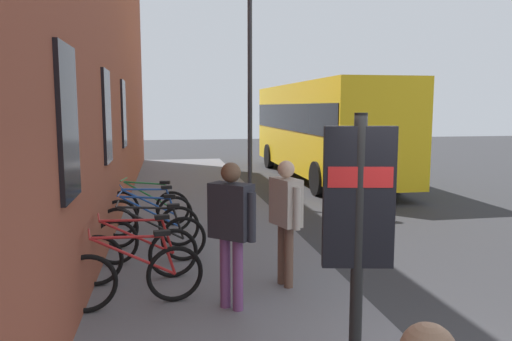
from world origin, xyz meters
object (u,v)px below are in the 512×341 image
(bicycle_mid_rack, at_px, (137,255))
(bicycle_end_of_row, at_px, (133,276))
(pedestrian_near_bus, at_px, (231,221))
(street_lamp, at_px, (250,72))
(pedestrian_crossing_street, at_px, (286,210))
(bicycle_far_end, at_px, (148,215))
(city_bus, at_px, (322,125))
(bicycle_by_door, at_px, (148,207))
(bicycle_under_window, at_px, (149,225))
(bicycle_leaning_wall, at_px, (150,239))
(transit_info_sign, at_px, (358,217))

(bicycle_mid_rack, bearing_deg, bicycle_end_of_row, -179.59)
(pedestrian_near_bus, xyz_separation_m, street_lamp, (7.17, -1.44, 2.26))
(pedestrian_crossing_street, bearing_deg, bicycle_far_end, 31.84)
(city_bus, bearing_deg, bicycle_mid_rack, 149.62)
(bicycle_far_end, height_order, bicycle_by_door, same)
(pedestrian_crossing_street, bearing_deg, bicycle_under_window, 40.18)
(bicycle_leaning_wall, distance_m, transit_info_sign, 4.71)
(bicycle_end_of_row, distance_m, bicycle_far_end, 3.53)
(pedestrian_near_bus, bearing_deg, bicycle_leaning_wall, 26.99)
(transit_info_sign, bearing_deg, bicycle_leaning_wall, 22.30)
(bicycle_by_door, xyz_separation_m, transit_info_sign, (-6.77, -1.85, 1.21))
(bicycle_under_window, xyz_separation_m, bicycle_far_end, (0.89, 0.05, 0.00))
(bicycle_under_window, distance_m, street_lamp, 5.77)
(transit_info_sign, bearing_deg, city_bus, -16.66)
(bicycle_under_window, relative_size, street_lamp, 0.31)
(transit_info_sign, bearing_deg, pedestrian_crossing_street, -2.51)
(bicycle_far_end, distance_m, pedestrian_crossing_street, 3.75)
(bicycle_under_window, relative_size, city_bus, 0.17)
(bicycle_far_end, bearing_deg, bicycle_leaning_wall, -176.95)
(bicycle_under_window, height_order, pedestrian_crossing_street, pedestrian_crossing_street)
(bicycle_mid_rack, height_order, bicycle_leaning_wall, same)
(bicycle_leaning_wall, xyz_separation_m, bicycle_by_door, (2.56, 0.12, -0.00))
(bicycle_under_window, distance_m, pedestrian_near_bus, 3.17)
(bicycle_leaning_wall, relative_size, bicycle_by_door, 1.01)
(bicycle_end_of_row, distance_m, bicycle_by_door, 4.31)
(bicycle_end_of_row, relative_size, bicycle_by_door, 1.01)
(bicycle_leaning_wall, relative_size, city_bus, 0.17)
(bicycle_end_of_row, distance_m, transit_info_sign, 3.33)
(transit_info_sign, xyz_separation_m, street_lamp, (9.37, -0.74, 1.75))
(bicycle_end_of_row, xyz_separation_m, bicycle_by_door, (4.31, -0.03, 0.00))
(bicycle_by_door, relative_size, transit_info_sign, 0.73)
(bicycle_leaning_wall, distance_m, bicycle_under_window, 0.90)
(bicycle_mid_rack, xyz_separation_m, street_lamp, (6.00, -2.63, 2.96))
(bicycle_leaning_wall, distance_m, pedestrian_crossing_street, 2.39)
(street_lamp, bearing_deg, pedestrian_near_bus, 168.62)
(bicycle_mid_rack, bearing_deg, bicycle_under_window, -3.87)
(bicycle_end_of_row, relative_size, bicycle_far_end, 1.00)
(city_bus, bearing_deg, bicycle_under_window, 145.25)
(bicycle_far_end, distance_m, bicycle_by_door, 0.78)
(bicycle_end_of_row, xyz_separation_m, bicycle_mid_rack, (0.91, 0.01, 0.00))
(bicycle_far_end, bearing_deg, pedestrian_crossing_street, -148.16)
(city_bus, bearing_deg, street_lamp, 141.27)
(bicycle_far_end, relative_size, transit_info_sign, 0.73)
(bicycle_leaning_wall, height_order, pedestrian_near_bus, pedestrian_near_bus)
(bicycle_end_of_row, height_order, pedestrian_near_bus, pedestrian_near_bus)
(bicycle_far_end, bearing_deg, bicycle_under_window, -176.92)
(bicycle_leaning_wall, bearing_deg, bicycle_mid_rack, 168.89)
(bicycle_end_of_row, distance_m, city_bus, 12.59)
(street_lamp, bearing_deg, bicycle_under_window, 149.50)
(city_bus, height_order, street_lamp, street_lamp)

